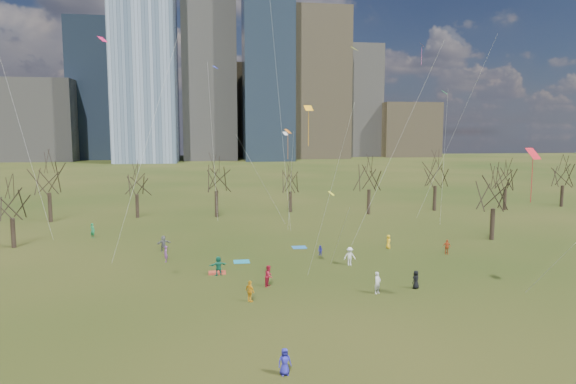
{
  "coord_description": "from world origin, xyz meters",
  "views": [
    {
      "loc": [
        -7.59,
        -39.04,
        13.08
      ],
      "look_at": [
        0.0,
        12.0,
        7.0
      ],
      "focal_mm": 32.0,
      "sensor_mm": 36.0,
      "label": 1
    }
  ],
  "objects": [
    {
      "name": "person_1",
      "position": [
        5.55,
        -0.11,
        0.9
      ],
      "size": [
        0.78,
        0.73,
        1.8
      ],
      "primitive_type": "imported",
      "rotation": [
        0.0,
        0.0,
        0.62
      ],
      "color": "silver",
      "rests_on": "ground"
    },
    {
      "name": "person_0",
      "position": [
        -3.88,
        -12.91,
        0.74
      ],
      "size": [
        0.78,
        0.57,
        1.49
      ],
      "primitive_type": "imported",
      "rotation": [
        0.0,
        0.0,
        0.14
      ],
      "color": "#2725A1",
      "rests_on": "ground"
    },
    {
      "name": "person_10",
      "position": [
        17.22,
        11.82,
        0.79
      ],
      "size": [
        0.96,
        0.49,
        1.58
      ],
      "primitive_type": "imported",
      "rotation": [
        0.0,
        0.0,
        6.17
      ],
      "color": "#BC411A",
      "rests_on": "ground"
    },
    {
      "name": "person_6",
      "position": [
        9.15,
        0.67,
        0.77
      ],
      "size": [
        0.9,
        0.84,
        1.55
      ],
      "primitive_type": "imported",
      "rotation": [
        0.0,
        0.0,
        3.76
      ],
      "color": "black",
      "rests_on": "ground"
    },
    {
      "name": "kites_airborne",
      "position": [
        2.15,
        12.86,
        12.89
      ],
      "size": [
        55.94,
        43.15,
        31.8
      ],
      "color": "#FFA815",
      "rests_on": "ground"
    },
    {
      "name": "person_12",
      "position": [
        11.91,
        15.29,
        0.78
      ],
      "size": [
        0.59,
        0.82,
        1.56
      ],
      "primitive_type": "imported",
      "rotation": [
        0.0,
        0.0,
        1.45
      ],
      "color": "yellow",
      "rests_on": "ground"
    },
    {
      "name": "downtown_skyline",
      "position": [
        -2.43,
        210.64,
        39.01
      ],
      "size": [
        212.5,
        78.0,
        118.0
      ],
      "color": "slate",
      "rests_on": "ground"
    },
    {
      "name": "blanket_navy",
      "position": [
        2.08,
        17.26,
        0.01
      ],
      "size": [
        1.6,
        1.5,
        0.03
      ],
      "primitive_type": "cube",
      "color": "#2467AC",
      "rests_on": "ground"
    },
    {
      "name": "blanket_teal",
      "position": [
        -4.79,
        11.76,
        0.01
      ],
      "size": [
        1.6,
        1.5,
        0.03
      ],
      "primitive_type": "cube",
      "color": "teal",
      "rests_on": "ground"
    },
    {
      "name": "person_13",
      "position": [
        -22.35,
        26.23,
        0.93
      ],
      "size": [
        0.81,
        0.75,
        1.85
      ],
      "primitive_type": "imported",
      "rotation": [
        0.0,
        0.0,
        2.53
      ],
      "color": "#1B7B44",
      "rests_on": "ground"
    },
    {
      "name": "person_8",
      "position": [
        3.62,
        13.09,
        0.55
      ],
      "size": [
        0.66,
        0.68,
        1.1
      ],
      "primitive_type": "imported",
      "rotation": [
        0.0,
        0.0,
        5.36
      ],
      "color": "#25249E",
      "rests_on": "ground"
    },
    {
      "name": "person_5",
      "position": [
        -7.16,
        7.14,
        0.89
      ],
      "size": [
        1.74,
        1.01,
        1.79
      ],
      "primitive_type": "imported",
      "rotation": [
        0.0,
        0.0,
        3.45
      ],
      "color": "#176A50",
      "rests_on": "ground"
    },
    {
      "name": "ground",
      "position": [
        0.0,
        0.0,
        0.0
      ],
      "size": [
        500.0,
        500.0,
        0.0
      ],
      "primitive_type": "plane",
      "color": "black",
      "rests_on": "ground"
    },
    {
      "name": "person_7",
      "position": [
        -12.36,
        12.82,
        0.83
      ],
      "size": [
        0.46,
        0.64,
        1.65
      ],
      "primitive_type": "imported",
      "rotation": [
        0.0,
        0.0,
        4.83
      ],
      "color": "#81468D",
      "rests_on": "ground"
    },
    {
      "name": "person_2",
      "position": [
        -2.97,
        3.06,
        0.92
      ],
      "size": [
        1.03,
        1.12,
        1.84
      ],
      "primitive_type": "imported",
      "rotation": [
        0.0,
        0.0,
        1.09
      ],
      "color": "#B81A33",
      "rests_on": "ground"
    },
    {
      "name": "person_11",
      "position": [
        -13.01,
        17.66,
        0.87
      ],
      "size": [
        1.68,
        1.15,
        1.75
      ],
      "primitive_type": "imported",
      "rotation": [
        0.0,
        0.0,
        0.44
      ],
      "color": "#5B5B5F",
      "rests_on": "ground"
    },
    {
      "name": "blanket_crimson",
      "position": [
        -7.28,
        7.98,
        0.01
      ],
      "size": [
        1.6,
        1.5,
        0.03
      ],
      "primitive_type": "cube",
      "color": "#B83D24",
      "rests_on": "ground"
    },
    {
      "name": "person_9",
      "position": [
        5.68,
        8.86,
        0.9
      ],
      "size": [
        1.19,
        0.72,
        1.8
      ],
      "primitive_type": "imported",
      "rotation": [
        0.0,
        0.0,
        6.23
      ],
      "color": "white",
      "rests_on": "ground"
    },
    {
      "name": "person_4",
      "position": [
        -4.85,
        -0.67,
        0.84
      ],
      "size": [
        0.9,
        1.05,
        1.69
      ],
      "primitive_type": "imported",
      "rotation": [
        0.0,
        0.0,
        2.17
      ],
      "color": "#F1A61A",
      "rests_on": "ground"
    },
    {
      "name": "bare_tree_row",
      "position": [
        -0.09,
        37.22,
        6.12
      ],
      "size": [
        113.04,
        29.8,
        9.5
      ],
      "color": "black",
      "rests_on": "ground"
    }
  ]
}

